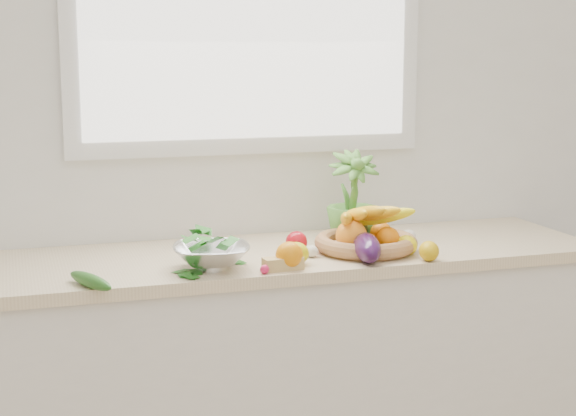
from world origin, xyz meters
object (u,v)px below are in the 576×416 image
object	(u,v)px
potted_herb	(352,198)
colander_with_spinach	(211,250)
cucumber	(90,281)
eggplant	(367,248)
fruit_basket	(365,237)
apple	(296,242)

from	to	relation	value
potted_herb	colander_with_spinach	distance (m)	0.63
cucumber	colander_with_spinach	world-z (taller)	colander_with_spinach
potted_herb	eggplant	bearing A→B (deg)	-102.51
cucumber	colander_with_spinach	bearing A→B (deg)	15.04
fruit_basket	potted_herb	bearing A→B (deg)	83.66
eggplant	potted_herb	world-z (taller)	potted_herb
apple	colander_with_spinach	bearing A→B (deg)	-156.73
colander_with_spinach	eggplant	bearing A→B (deg)	-5.13
potted_herb	colander_with_spinach	xyz separation A→B (m)	(-0.57, -0.25, -0.09)
apple	fruit_basket	distance (m)	0.23
cucumber	fruit_basket	bearing A→B (deg)	11.44
apple	eggplant	bearing A→B (deg)	-45.81
apple	colander_with_spinach	world-z (taller)	colander_with_spinach
eggplant	fruit_basket	distance (m)	0.14
apple	potted_herb	size ratio (longest dim) A/B	0.22
fruit_basket	colander_with_spinach	size ratio (longest dim) A/B	1.54
fruit_basket	colander_with_spinach	world-z (taller)	fruit_basket
eggplant	fruit_basket	xyz separation A→B (m)	(0.05, 0.13, 0.01)
cucumber	fruit_basket	size ratio (longest dim) A/B	0.53
apple	colander_with_spinach	size ratio (longest dim) A/B	0.27
apple	colander_with_spinach	distance (m)	0.35
apple	fruit_basket	world-z (taller)	fruit_basket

